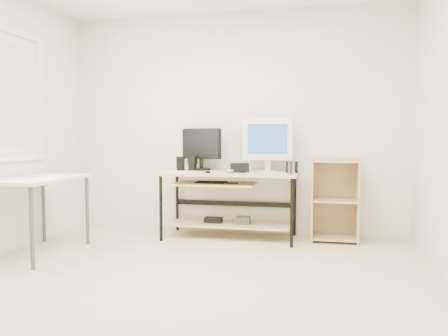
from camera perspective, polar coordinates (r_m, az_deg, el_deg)
room at (r=3.34m, az=-7.09°, el=7.10°), size 4.01×4.01×2.62m
desk at (r=4.91m, az=0.44°, el=-2.97°), size 1.50×0.65×0.75m
side_table at (r=4.58m, az=-23.19°, el=-2.14°), size 0.60×1.00×0.75m
shelf_unit at (r=4.99m, az=14.22°, el=-3.99°), size 0.50×0.40×0.90m
black_monitor at (r=5.16m, az=-2.97°, el=2.85°), size 0.52×0.26×0.49m
white_imac at (r=4.96m, az=5.71°, el=3.58°), size 0.57×0.18×0.61m
keyboard at (r=4.79m, az=-5.06°, el=-0.54°), size 0.42×0.28×0.01m
mouse at (r=4.78m, az=0.84°, el=-0.37°), size 0.11×0.14×0.04m
center_speaker at (r=4.83m, az=2.06°, el=0.04°), size 0.22×0.13×0.10m
speaker_left at (r=5.15m, az=-4.14°, el=0.72°), size 0.10×0.10×0.17m
speaker_right at (r=4.82m, az=8.84°, el=0.14°), size 0.14×0.14×0.13m
audio_controller at (r=4.98m, az=-5.70°, el=0.53°), size 0.09×0.05×0.17m
volume_puck at (r=4.72m, az=-2.12°, el=-0.54°), size 0.06×0.06×0.02m
smartphone at (r=4.77m, az=2.44°, el=-0.58°), size 0.06×0.11×0.01m
coaster at (r=4.59m, az=8.78°, el=-0.81°), size 0.11×0.11×0.01m
drinking_glass at (r=4.59m, az=8.79°, el=0.08°), size 0.09×0.09×0.14m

